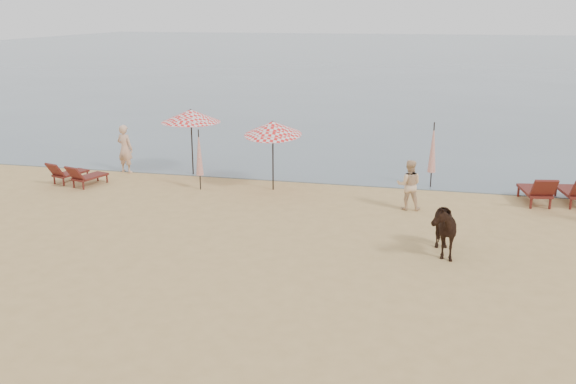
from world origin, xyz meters
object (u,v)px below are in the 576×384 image
(lounger_cluster_left, at_px, (76,174))
(umbrella_open_left_b, at_px, (273,128))
(umbrella_open_left_a, at_px, (191,116))
(beachgoer_left, at_px, (125,149))
(lounger_cluster_right, at_px, (557,191))
(umbrella_closed_left, at_px, (199,153))
(umbrella_closed_right, at_px, (433,148))
(beachgoer_right_a, at_px, (409,185))
(cow, at_px, (439,226))

(lounger_cluster_left, relative_size, umbrella_open_left_b, 0.78)
(umbrella_open_left_a, bearing_deg, beachgoer_left, -162.77)
(lounger_cluster_right, distance_m, umbrella_closed_left, 11.35)
(umbrella_open_left_a, bearing_deg, umbrella_closed_right, 13.49)
(umbrella_open_left_b, height_order, umbrella_closed_right, umbrella_open_left_b)
(beachgoer_right_a, bearing_deg, umbrella_open_left_b, -18.77)
(umbrella_open_left_a, distance_m, umbrella_closed_left, 2.24)
(umbrella_open_left_b, bearing_deg, cow, -52.30)
(lounger_cluster_right, distance_m, beachgoer_right_a, 4.65)
(lounger_cluster_left, xyz_separation_m, umbrella_closed_right, (11.88, 2.38, 1.00))
(umbrella_open_left_a, height_order, cow, umbrella_open_left_a)
(lounger_cluster_right, relative_size, umbrella_closed_right, 0.96)
(umbrella_closed_left, height_order, cow, umbrella_closed_left)
(cow, relative_size, beachgoer_left, 0.94)
(lounger_cluster_right, bearing_deg, beachgoer_right_a, -171.68)
(lounger_cluster_right, bearing_deg, lounger_cluster_left, 174.50)
(umbrella_open_left_b, relative_size, cow, 1.44)
(umbrella_open_left_a, height_order, beachgoer_right_a, umbrella_open_left_a)
(umbrella_open_left_b, xyz_separation_m, cow, (5.42, -4.71, -1.38))
(umbrella_open_left_b, xyz_separation_m, beachgoer_right_a, (4.51, -1.18, -1.32))
(umbrella_closed_right, distance_m, beachgoer_left, 11.03)
(cow, bearing_deg, umbrella_closed_left, 139.32)
(umbrella_open_left_a, bearing_deg, umbrella_closed_left, -49.62)
(umbrella_closed_right, relative_size, beachgoer_left, 1.26)
(umbrella_closed_right, height_order, beachgoer_left, umbrella_closed_right)
(lounger_cluster_right, distance_m, umbrella_closed_right, 4.07)
(umbrella_open_left_a, relative_size, umbrella_closed_right, 1.08)
(umbrella_open_left_a, bearing_deg, beachgoer_right_a, -5.10)
(lounger_cluster_right, distance_m, cow, 6.08)
(umbrella_closed_left, distance_m, cow, 8.87)
(umbrella_open_left_a, distance_m, beachgoer_left, 2.85)
(umbrella_open_left_b, height_order, beachgoer_right_a, umbrella_open_left_b)
(umbrella_open_left_b, bearing_deg, umbrella_closed_left, -178.71)
(umbrella_closed_left, relative_size, cow, 1.21)
(cow, height_order, beachgoer_left, beachgoer_left)
(lounger_cluster_right, xyz_separation_m, umbrella_closed_right, (-3.79, 1.19, 0.91))
(umbrella_closed_left, bearing_deg, umbrella_closed_right, 14.82)
(cow, bearing_deg, beachgoer_left, 140.46)
(lounger_cluster_right, relative_size, umbrella_open_left_a, 0.89)
(umbrella_closed_right, xyz_separation_m, beachgoer_right_a, (-0.62, -2.64, -0.61))
(umbrella_open_left_a, bearing_deg, lounger_cluster_right, 7.57)
(umbrella_closed_left, height_order, umbrella_closed_right, umbrella_closed_right)
(lounger_cluster_left, relative_size, beachgoer_left, 1.05)
(umbrella_open_left_a, xyz_separation_m, umbrella_closed_right, (8.47, 0.18, -0.79))
(lounger_cluster_left, height_order, umbrella_closed_left, umbrella_closed_left)
(lounger_cluster_right, height_order, beachgoer_left, beachgoer_left)
(umbrella_closed_left, bearing_deg, cow, -28.19)
(lounger_cluster_left, height_order, umbrella_open_left_b, umbrella_open_left_b)
(umbrella_open_left_b, xyz_separation_m, umbrella_closed_left, (-2.38, -0.53, -0.83))
(umbrella_open_left_b, bearing_deg, beachgoer_right_a, -26.01)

